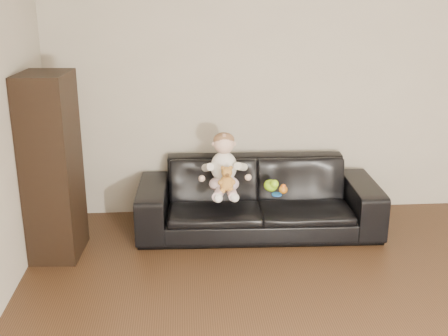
{
  "coord_description": "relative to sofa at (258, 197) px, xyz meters",
  "views": [
    {
      "loc": [
        -1.21,
        -2.51,
        2.16
      ],
      "look_at": [
        -0.87,
        2.15,
        0.64
      ],
      "focal_mm": 45.0,
      "sensor_mm": 36.0,
      "label": 1
    }
  ],
  "objects": [
    {
      "name": "wall_back",
      "position": [
        0.55,
        0.5,
        0.98
      ],
      "size": [
        5.0,
        0.0,
        5.0
      ],
      "primitive_type": "plane",
      "rotation": [
        1.57,
        0.0,
        0.0
      ],
      "color": "#B5AB98",
      "rests_on": "ground"
    },
    {
      "name": "toy_blue_disc",
      "position": [
        0.13,
        -0.23,
        0.11
      ],
      "size": [
        0.1,
        0.1,
        0.01
      ],
      "primitive_type": "cylinder",
      "rotation": [
        0.0,
        0.0,
        0.06
      ],
      "color": "blue",
      "rests_on": "sofa"
    },
    {
      "name": "toy_green",
      "position": [
        0.09,
        -0.12,
        0.15
      ],
      "size": [
        0.17,
        0.19,
        0.1
      ],
      "primitive_type": "ellipsoid",
      "rotation": [
        0.0,
        0.0,
        -0.39
      ],
      "color": "#9EEA1B",
      "rests_on": "sofa"
    },
    {
      "name": "shelf_item",
      "position": [
        -1.72,
        -0.36,
        0.79
      ],
      "size": [
        0.2,
        0.26,
        0.28
      ],
      "primitive_type": "cube",
      "rotation": [
        0.0,
        0.0,
        -0.06
      ],
      "color": "silver",
      "rests_on": "cabinet"
    },
    {
      "name": "baby",
      "position": [
        -0.32,
        -0.12,
        0.34
      ],
      "size": [
        0.37,
        0.46,
        0.54
      ],
      "rotation": [
        0.0,
        0.0,
        -0.11
      ],
      "color": "#FCD4DF",
      "rests_on": "sofa"
    },
    {
      "name": "teddy_bear",
      "position": [
        -0.31,
        -0.28,
        0.28
      ],
      "size": [
        0.14,
        0.14,
        0.23
      ],
      "rotation": [
        0.0,
        0.0,
        -0.18
      ],
      "color": "#BB8035",
      "rests_on": "sofa"
    },
    {
      "name": "toy_rattle",
      "position": [
        0.19,
        -0.2,
        0.14
      ],
      "size": [
        0.1,
        0.1,
        0.08
      ],
      "primitive_type": "sphere",
      "rotation": [
        0.0,
        0.0,
        0.42
      ],
      "color": "orange",
      "rests_on": "sofa"
    },
    {
      "name": "sofa",
      "position": [
        0.0,
        0.0,
        0.0
      ],
      "size": [
        2.2,
        0.92,
        0.64
      ],
      "primitive_type": "imported",
      "rotation": [
        0.0,
        0.0,
        -0.03
      ],
      "color": "black",
      "rests_on": "floor"
    },
    {
      "name": "cabinet",
      "position": [
        -1.74,
        -0.36,
        0.44
      ],
      "size": [
        0.41,
        0.55,
        1.52
      ],
      "primitive_type": "cube",
      "rotation": [
        0.0,
        0.0,
        -0.06
      ],
      "color": "black",
      "rests_on": "floor"
    }
  ]
}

